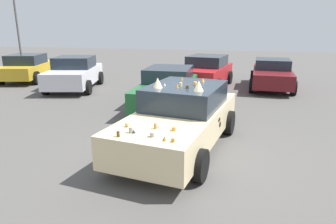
# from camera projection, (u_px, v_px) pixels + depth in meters

# --- Properties ---
(ground_plane) EXTENTS (60.00, 60.00, 0.00)m
(ground_plane) POSITION_uv_depth(u_px,v_px,m) (180.00, 147.00, 7.53)
(ground_plane) COLOR #514F4C
(art_car_decorated) EXTENTS (4.86, 2.65, 1.75)m
(art_car_decorated) POSITION_uv_depth(u_px,v_px,m) (181.00, 117.00, 7.40)
(art_car_decorated) COLOR beige
(art_car_decorated) RESTS_ON ground
(parked_sedan_near_left) EXTENTS (4.24, 2.68, 1.50)m
(parked_sedan_near_left) POSITION_uv_depth(u_px,v_px,m) (75.00, 73.00, 14.22)
(parked_sedan_near_left) COLOR silver
(parked_sedan_near_left) RESTS_ON ground
(parked_sedan_behind_right) EXTENTS (4.34, 2.69, 1.41)m
(parked_sedan_behind_right) POSITION_uv_depth(u_px,v_px,m) (28.00, 67.00, 16.42)
(parked_sedan_behind_right) COLOR gold
(parked_sedan_behind_right) RESTS_ON ground
(parked_sedan_near_right) EXTENTS (4.22, 2.16, 1.37)m
(parked_sedan_near_right) POSITION_uv_depth(u_px,v_px,m) (272.00, 74.00, 14.39)
(parked_sedan_near_right) COLOR #5B1419
(parked_sedan_near_right) RESTS_ON ground
(parked_sedan_far_right) EXTENTS (4.19, 2.59, 1.50)m
(parked_sedan_far_right) POSITION_uv_depth(u_px,v_px,m) (206.00, 71.00, 14.79)
(parked_sedan_far_right) COLOR red
(parked_sedan_far_right) RESTS_ON ground
(parked_sedan_row_back_center) EXTENTS (4.22, 2.01, 1.43)m
(parked_sedan_row_back_center) POSITION_uv_depth(u_px,v_px,m) (167.00, 88.00, 11.02)
(parked_sedan_row_back_center) COLOR #1E602D
(parked_sedan_row_back_center) RESTS_ON ground
(lot_lamp_post) EXTENTS (0.28, 0.28, 4.93)m
(lot_lamp_post) POSITION_uv_depth(u_px,v_px,m) (17.00, 25.00, 18.51)
(lot_lamp_post) COLOR #4C4C51
(lot_lamp_post) RESTS_ON ground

